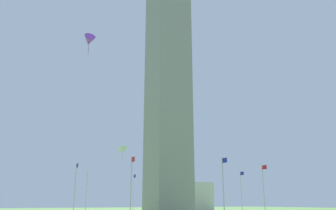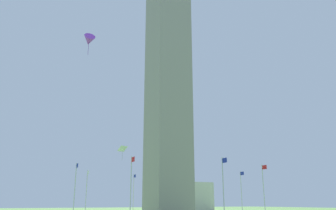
# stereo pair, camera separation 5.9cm
# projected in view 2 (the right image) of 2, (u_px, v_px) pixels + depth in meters

# --- Properties ---
(obelisk_monument) EXTENTS (6.72, 6.72, 61.12)m
(obelisk_monument) POSITION_uv_depth(u_px,v_px,m) (168.00, 52.00, 66.10)
(obelisk_monument) COLOR gray
(obelisk_monument) RESTS_ON ground
(flagpole_n) EXTENTS (1.12, 0.14, 8.48)m
(flagpole_n) POSITION_uv_depth(u_px,v_px,m) (224.00, 186.00, 45.34)
(flagpole_n) COLOR silver
(flagpole_n) RESTS_ON ground
(flagpole_ne) EXTENTS (1.12, 0.14, 8.48)m
(flagpole_ne) POSITION_uv_depth(u_px,v_px,m) (264.00, 189.00, 54.31)
(flagpole_ne) COLOR silver
(flagpole_ne) RESTS_ON ground
(flagpole_e) EXTENTS (1.12, 0.14, 8.48)m
(flagpole_e) POSITION_uv_depth(u_px,v_px,m) (242.00, 191.00, 65.99)
(flagpole_e) COLOR silver
(flagpole_e) RESTS_ON ground
(flagpole_se) EXTENTS (1.12, 0.14, 8.48)m
(flagpole_se) POSITION_uv_depth(u_px,v_px,m) (191.00, 193.00, 73.55)
(flagpole_se) COLOR silver
(flagpole_se) RESTS_ON ground
(flagpole_s) EXTENTS (1.12, 0.14, 8.48)m
(flagpole_s) POSITION_uv_depth(u_px,v_px,m) (134.00, 192.00, 72.55)
(flagpole_s) COLOR silver
(flagpole_s) RESTS_ON ground
(flagpole_sw) EXTENTS (1.12, 0.14, 8.48)m
(flagpole_sw) POSITION_uv_depth(u_px,v_px,m) (86.00, 191.00, 63.59)
(flagpole_sw) COLOR silver
(flagpole_sw) RESTS_ON ground
(flagpole_w) EXTENTS (1.12, 0.14, 8.48)m
(flagpole_w) POSITION_uv_depth(u_px,v_px,m) (75.00, 188.00, 51.90)
(flagpole_w) COLOR silver
(flagpole_w) RESTS_ON ground
(flagpole_nw) EXTENTS (1.12, 0.14, 8.48)m
(flagpole_nw) POSITION_uv_depth(u_px,v_px,m) (131.00, 186.00, 44.35)
(flagpole_nw) COLOR silver
(flagpole_nw) RESTS_ON ground
(kite_purple_delta) EXTENTS (1.84, 1.44, 2.78)m
(kite_purple_delta) POSITION_uv_depth(u_px,v_px,m) (89.00, 40.00, 41.57)
(kite_purple_delta) COLOR purple
(kite_white_diamond) EXTENTS (1.22, 1.35, 1.92)m
(kite_white_diamond) POSITION_uv_depth(u_px,v_px,m) (122.00, 149.00, 46.93)
(kite_white_diamond) COLOR white
(distant_building) EXTENTS (27.43, 12.51, 9.27)m
(distant_building) POSITION_uv_depth(u_px,v_px,m) (179.00, 197.00, 125.96)
(distant_building) COLOR beige
(distant_building) RESTS_ON ground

